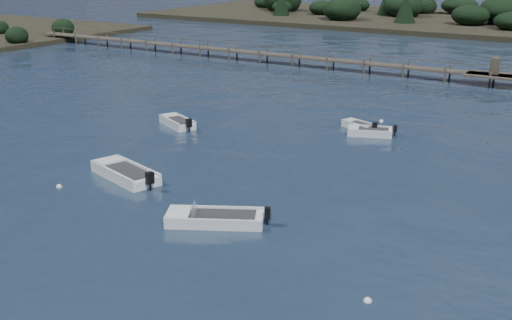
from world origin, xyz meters
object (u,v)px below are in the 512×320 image
Objects in this scene: dinghy_extra_a at (370,133)px; dinghy_mid_grey at (125,175)px; dinghy_mid_white_a at (215,220)px; tender_far_grey at (177,124)px; tender_far_white at (359,127)px; jetty at (263,54)px.

dinghy_mid_grey reaches higher than dinghy_extra_a.
dinghy_mid_grey is (-8.05, 2.52, 0.03)m from dinghy_mid_white_a.
tender_far_grey is (-12.65, 13.03, 0.02)m from dinghy_mid_white_a.
tender_far_white is at bearing 92.70° from dinghy_mid_white_a.
tender_far_grey is (-13.00, -5.31, 0.03)m from dinghy_extra_a.
dinghy_mid_grey is at bearing 162.59° from dinghy_mid_white_a.
dinghy_mid_white_a is at bearing -91.12° from dinghy_extra_a.
jetty is (-21.07, 21.24, 0.84)m from tender_far_white.
dinghy_extra_a is 14.05m from tender_far_grey.
dinghy_mid_grey is 11.47m from tender_far_grey.
jetty is at bearing 110.07° from dinghy_mid_grey.
dinghy_mid_grey reaches higher than dinghy_mid_white_a.
tender_far_white is 0.79× the size of tender_far_grey.
tender_far_grey reaches higher than dinghy_mid_white_a.
dinghy_extra_a is (1.28, -1.09, -0.01)m from tender_far_white.
dinghy_extra_a is 31.60m from jetty.
tender_far_white is at bearing -45.23° from jetty.
tender_far_grey is at bearing -71.33° from jetty.
dinghy_mid_white_a is 1.62× the size of tender_far_white.
dinghy_mid_white_a is 18.35m from dinghy_extra_a.
dinghy_mid_grey is at bearing -112.86° from tender_far_white.
tender_far_white is at bearing 67.14° from dinghy_mid_grey.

